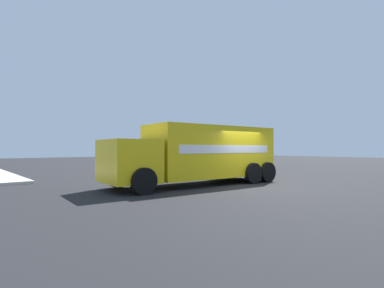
# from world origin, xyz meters

# --- Properties ---
(ground_plane) EXTENTS (100.00, 100.00, 0.00)m
(ground_plane) POSITION_xyz_m (0.00, 0.00, 0.00)
(ground_plane) COLOR black
(delivery_truck) EXTENTS (3.39, 8.59, 2.74)m
(delivery_truck) POSITION_xyz_m (1.93, 1.52, 1.45)
(delivery_truck) COLOR yellow
(delivery_truck) RESTS_ON ground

